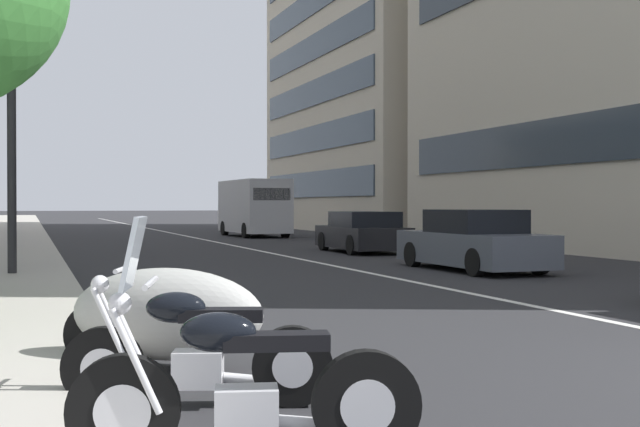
# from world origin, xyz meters

# --- Properties ---
(lane_centre_stripe) EXTENTS (110.00, 0.16, 0.01)m
(lane_centre_stripe) POSITION_xyz_m (35.00, 0.00, 0.00)
(lane_centre_stripe) COLOR silver
(lane_centre_stripe) RESTS_ON ground
(motorcycle_far_end_row) EXTENTS (0.75, 2.10, 1.50)m
(motorcycle_far_end_row) POSITION_xyz_m (0.17, 6.11, 0.45)
(motorcycle_far_end_row) COLOR black
(motorcycle_far_end_row) RESTS_ON ground
(motorcycle_by_sign_pole) EXTENTS (0.83, 2.02, 1.09)m
(motorcycle_by_sign_pole) POSITION_xyz_m (1.64, 6.10, 0.41)
(motorcycle_by_sign_pole) COLOR black
(motorcycle_by_sign_pole) RESTS_ON ground
(motorcycle_second_in_row) EXTENTS (1.71, 2.03, 0.97)m
(motorcycle_second_in_row) POSITION_xyz_m (3.16, 6.10, 0.52)
(motorcycle_second_in_row) COLOR #9E9E99
(motorcycle_second_in_row) RESTS_ON ground
(car_lead_in_lane) EXTENTS (4.64, 1.88, 1.44)m
(car_lead_in_lane) POSITION_xyz_m (12.57, -2.62, 0.66)
(car_lead_in_lane) COLOR #4C515B
(car_lead_in_lane) RESTS_ON ground
(car_following_behind) EXTENTS (4.24, 1.99, 1.33)m
(car_following_behind) POSITION_xyz_m (20.22, -2.94, 0.63)
(car_following_behind) COLOR black
(car_following_behind) RESTS_ON ground
(delivery_van_ahead) EXTENTS (5.67, 2.33, 2.73)m
(delivery_van_ahead) POSITION_xyz_m (34.18, -3.00, 1.45)
(delivery_van_ahead) COLOR #B7B7BC
(delivery_van_ahead) RESTS_ON ground
(street_lamp_with_banners) EXTENTS (1.26, 2.23, 8.65)m
(street_lamp_with_banners) POSITION_xyz_m (13.46, 7.34, 5.26)
(street_lamp_with_banners) COLOR #232326
(street_lamp_with_banners) RESTS_ON sidewalk_right_plaza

